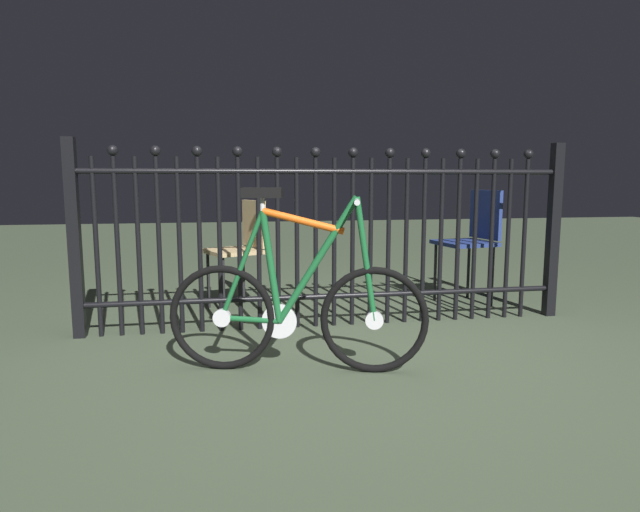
# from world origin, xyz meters

# --- Properties ---
(ground_plane) EXTENTS (20.00, 20.00, 0.00)m
(ground_plane) POSITION_xyz_m (0.00, 0.00, 0.00)
(ground_plane) COLOR #3E4936
(iron_fence) EXTENTS (3.29, 0.07, 1.23)m
(iron_fence) POSITION_xyz_m (-0.07, 0.74, 0.63)
(iron_fence) COLOR black
(iron_fence) RESTS_ON ground
(bicycle) EXTENTS (1.30, 0.44, 0.94)m
(bicycle) POSITION_xyz_m (-0.35, -0.10, 0.34)
(bicycle) COLOR black
(bicycle) RESTS_ON ground
(chair_tan) EXTENTS (0.48, 0.48, 0.82)m
(chair_tan) POSITION_xyz_m (-0.57, 1.36, 0.50)
(chair_tan) COLOR black
(chair_tan) RESTS_ON ground
(chair_navy) EXTENTS (0.46, 0.45, 0.90)m
(chair_navy) POSITION_xyz_m (1.24, 1.22, 0.55)
(chair_navy) COLOR black
(chair_navy) RESTS_ON ground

